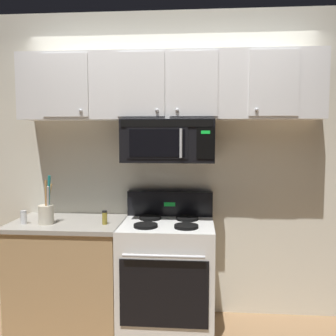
% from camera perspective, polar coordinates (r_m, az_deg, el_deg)
% --- Properties ---
extents(back_wall, '(5.20, 0.10, 2.70)m').
position_cam_1_polar(back_wall, '(3.38, 0.41, 0.46)').
color(back_wall, silver).
rests_on(back_wall, ground_plane).
extents(stove_range, '(0.76, 0.69, 1.12)m').
position_cam_1_polar(stove_range, '(3.22, -0.10, -15.96)').
color(stove_range, white).
rests_on(stove_range, ground_plane).
extents(over_range_microwave, '(0.76, 0.43, 0.35)m').
position_cam_1_polar(over_range_microwave, '(3.12, 0.07, 4.21)').
color(over_range_microwave, black).
extents(upper_cabinets, '(2.50, 0.36, 0.55)m').
position_cam_1_polar(upper_cabinets, '(3.17, 0.12, 12.38)').
color(upper_cabinets, silver).
extents(counter_segment, '(0.93, 0.65, 0.90)m').
position_cam_1_polar(counter_segment, '(3.40, -14.89, -15.27)').
color(counter_segment, tan).
rests_on(counter_segment, ground_plane).
extents(utensil_crock_cream, '(0.12, 0.12, 0.40)m').
position_cam_1_polar(utensil_crock_cream, '(3.20, -18.18, -6.42)').
color(utensil_crock_cream, beige).
rests_on(utensil_crock_cream, counter_segment).
extents(salt_shaker, '(0.05, 0.05, 0.11)m').
position_cam_1_polar(salt_shaker, '(3.27, -21.28, -7.07)').
color(salt_shaker, white).
rests_on(salt_shaker, counter_segment).
extents(spice_jar, '(0.04, 0.04, 0.11)m').
position_cam_1_polar(spice_jar, '(3.08, -9.70, -7.50)').
color(spice_jar, olive).
rests_on(spice_jar, counter_segment).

